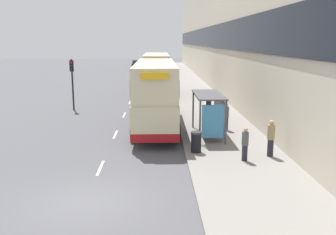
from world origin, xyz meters
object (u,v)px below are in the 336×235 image
(pedestrian_at_shelter, at_px, (219,110))
(pedestrian_2, at_px, (226,116))
(bus_shelter, at_px, (212,108))
(car_1, at_px, (155,75))
(litter_bin, at_px, (196,142))
(double_decker_bus_ahead, at_px, (156,73))
(traffic_light_far_kerb, at_px, (72,76))
(double_decker_bus_near, at_px, (155,93))
(pedestrian_1, at_px, (271,138))
(pedestrian_4, at_px, (245,144))
(pedestrian_3, at_px, (209,109))
(car_0, at_px, (137,65))

(pedestrian_at_shelter, height_order, pedestrian_2, pedestrian_2)
(bus_shelter, height_order, pedestrian_at_shelter, bus_shelter)
(car_1, distance_m, litter_bin, 36.16)
(double_decker_bus_ahead, distance_m, traffic_light_far_kerb, 11.03)
(car_1, distance_m, pedestrian_2, 31.73)
(bus_shelter, height_order, double_decker_bus_near, double_decker_bus_near)
(car_1, height_order, traffic_light_far_kerb, traffic_light_far_kerb)
(pedestrian_1, xyz_separation_m, litter_bin, (-3.55, 0.80, -0.39))
(pedestrian_1, distance_m, litter_bin, 3.66)
(pedestrian_4, relative_size, litter_bin, 1.52)
(pedestrian_3, bearing_deg, pedestrian_4, -86.04)
(double_decker_bus_near, xyz_separation_m, litter_bin, (2.08, -6.17, -1.62))
(double_decker_bus_near, height_order, traffic_light_far_kerb, double_decker_bus_near)
(car_1, relative_size, pedestrian_2, 2.60)
(pedestrian_3, relative_size, litter_bin, 1.74)
(pedestrian_3, height_order, traffic_light_far_kerb, traffic_light_far_kerb)
(pedestrian_1, height_order, traffic_light_far_kerb, traffic_light_far_kerb)
(pedestrian_at_shelter, bearing_deg, traffic_light_far_kerb, 152.82)
(bus_shelter, distance_m, traffic_light_far_kerb, 14.06)
(pedestrian_3, bearing_deg, pedestrian_at_shelter, 0.12)
(pedestrian_at_shelter, bearing_deg, car_0, 99.38)
(litter_bin, bearing_deg, pedestrian_2, 63.33)
(double_decker_bus_near, height_order, pedestrian_1, double_decker_bus_near)
(bus_shelter, height_order, pedestrian_2, bus_shelter)
(double_decker_bus_ahead, relative_size, car_1, 2.46)
(pedestrian_at_shelter, distance_m, pedestrian_1, 7.87)
(bus_shelter, relative_size, double_decker_bus_near, 0.37)
(bus_shelter, xyz_separation_m, traffic_light_far_kerb, (-10.17, 9.65, 0.98))
(double_decker_bus_ahead, height_order, pedestrian_1, double_decker_bus_ahead)
(car_1, xyz_separation_m, traffic_light_far_kerb, (-6.64, -23.33, 2.01))
(double_decker_bus_near, xyz_separation_m, double_decker_bus_ahead, (0.01, 15.18, -0.00))
(bus_shelter, bearing_deg, pedestrian_1, -59.19)
(car_0, xyz_separation_m, pedestrian_1, (9.76, -59.31, 0.18))
(car_1, distance_m, pedestrian_3, 29.37)
(double_decker_bus_near, bearing_deg, litter_bin, -71.41)
(pedestrian_2, distance_m, traffic_light_far_kerb, 14.00)
(double_decker_bus_ahead, xyz_separation_m, pedestrian_1, (5.61, -22.15, -1.23))
(pedestrian_1, bearing_deg, traffic_light_far_kerb, 132.68)
(pedestrian_2, bearing_deg, car_0, 99.05)
(double_decker_bus_ahead, bearing_deg, bus_shelter, -79.80)
(car_1, bearing_deg, bus_shelter, -83.89)
(car_0, bearing_deg, traffic_light_far_kerb, 86.58)
(litter_bin, bearing_deg, car_0, 96.06)
(pedestrian_3, bearing_deg, car_1, 97.57)
(bus_shelter, xyz_separation_m, pedestrian_3, (0.33, 3.88, -0.80))
(car_0, distance_m, litter_bin, 58.84)
(double_decker_bus_ahead, height_order, pedestrian_at_shelter, double_decker_bus_ahead)
(pedestrian_1, height_order, pedestrian_4, pedestrian_1)
(bus_shelter, distance_m, pedestrian_3, 3.97)
(traffic_light_far_kerb, bearing_deg, double_decker_bus_ahead, 51.31)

